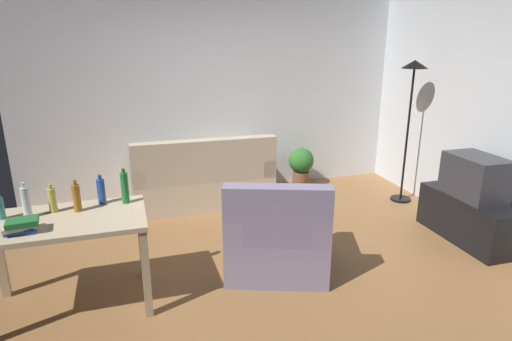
% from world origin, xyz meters
% --- Properties ---
extents(ground_plane, '(5.20, 4.40, 0.02)m').
position_xyz_m(ground_plane, '(0.00, 0.00, -0.01)').
color(ground_plane, olive).
extents(wall_rear, '(5.20, 0.10, 2.70)m').
position_xyz_m(wall_rear, '(0.00, 2.20, 1.35)').
color(wall_rear, silver).
rests_on(wall_rear, ground_plane).
extents(wall_right, '(0.10, 4.40, 2.70)m').
position_xyz_m(wall_right, '(2.60, 0.00, 1.35)').
color(wall_right, silver).
rests_on(wall_right, ground_plane).
extents(couch, '(1.73, 0.84, 0.92)m').
position_xyz_m(couch, '(-0.29, 1.59, 0.31)').
color(couch, beige).
rests_on(couch, ground_plane).
extents(tv_stand, '(0.44, 1.10, 0.48)m').
position_xyz_m(tv_stand, '(2.25, -0.18, 0.24)').
color(tv_stand, black).
rests_on(tv_stand, ground_plane).
extents(tv, '(0.41, 0.60, 0.44)m').
position_xyz_m(tv, '(2.25, -0.18, 0.70)').
color(tv, '#2D2D33').
rests_on(tv, tv_stand).
extents(torchiere_lamp, '(0.32, 0.32, 1.81)m').
position_xyz_m(torchiere_lamp, '(2.25, 1.01, 1.41)').
color(torchiere_lamp, black).
rests_on(torchiere_lamp, ground_plane).
extents(desk, '(1.21, 0.72, 0.76)m').
position_xyz_m(desk, '(-1.65, -0.30, 0.65)').
color(desk, '#C6B28E').
rests_on(desk, ground_plane).
extents(potted_plant, '(0.36, 0.36, 0.57)m').
position_xyz_m(potted_plant, '(1.18, 1.90, 0.33)').
color(potted_plant, brown).
rests_on(potted_plant, ground_plane).
extents(armchair, '(1.12, 1.08, 0.92)m').
position_xyz_m(armchair, '(0.09, -0.22, 0.32)').
color(armchair, gray).
rests_on(armchair, ground_plane).
extents(bottle_tall, '(0.05, 0.05, 0.21)m').
position_xyz_m(bottle_tall, '(-2.09, -0.18, 0.85)').
color(bottle_tall, teal).
rests_on(bottle_tall, desk).
extents(bottle_clear, '(0.06, 0.06, 0.28)m').
position_xyz_m(bottle_clear, '(-1.91, -0.20, 0.88)').
color(bottle_clear, silver).
rests_on(bottle_clear, desk).
extents(bottle_squat, '(0.06, 0.06, 0.23)m').
position_xyz_m(bottle_squat, '(-1.74, -0.14, 0.86)').
color(bottle_squat, '#BCB24C').
rests_on(bottle_squat, desk).
extents(bottle_amber, '(0.06, 0.06, 0.26)m').
position_xyz_m(bottle_amber, '(-1.56, -0.18, 0.87)').
color(bottle_amber, '#9E6019').
rests_on(bottle_amber, desk).
extents(bottle_blue, '(0.06, 0.06, 0.25)m').
position_xyz_m(bottle_blue, '(-1.38, -0.05, 0.87)').
color(bottle_blue, '#2347A3').
rests_on(bottle_blue, desk).
extents(bottle_green, '(0.06, 0.06, 0.30)m').
position_xyz_m(bottle_green, '(-1.19, -0.09, 0.89)').
color(bottle_green, '#1E722D').
rests_on(bottle_green, desk).
extents(book_stack, '(0.26, 0.21, 0.10)m').
position_xyz_m(book_stack, '(-1.90, -0.48, 0.81)').
color(book_stack, navy).
rests_on(book_stack, desk).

